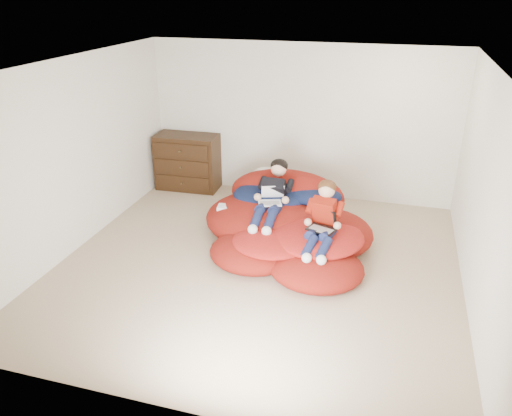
{
  "coord_description": "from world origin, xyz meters",
  "views": [
    {
      "loc": [
        1.51,
        -5.35,
        3.33
      ],
      "look_at": [
        -0.09,
        0.22,
        0.7
      ],
      "focal_mm": 35.0,
      "sensor_mm": 36.0,
      "label": 1
    }
  ],
  "objects": [
    {
      "name": "room_shell",
      "position": [
        0.0,
        0.0,
        0.22
      ],
      "size": [
        5.1,
        5.1,
        2.77
      ],
      "color": "tan",
      "rests_on": "ground"
    },
    {
      "name": "dresser",
      "position": [
        -1.9,
        2.22,
        0.48
      ],
      "size": [
        1.08,
        0.61,
        0.96
      ],
      "color": "black",
      "rests_on": "ground"
    },
    {
      "name": "beanbag_pile",
      "position": [
        0.21,
        0.74,
        0.26
      ],
      "size": [
        2.41,
        2.46,
        0.88
      ],
      "color": "maroon",
      "rests_on": "ground"
    },
    {
      "name": "cream_pillow",
      "position": [
        -0.32,
        1.57,
        0.62
      ],
      "size": [
        0.43,
        0.28,
        0.28
      ],
      "primitive_type": "ellipsoid",
      "color": "beige",
      "rests_on": "beanbag_pile"
    },
    {
      "name": "older_boy",
      "position": [
        -0.03,
        0.86,
        0.67
      ],
      "size": [
        0.34,
        1.22,
        0.69
      ],
      "color": "black",
      "rests_on": "beanbag_pile"
    },
    {
      "name": "younger_boy",
      "position": [
        0.76,
        0.31,
        0.65
      ],
      "size": [
        0.38,
        0.98,
        0.75
      ],
      "color": "#A11E0E",
      "rests_on": "beanbag_pile"
    },
    {
      "name": "laptop_white",
      "position": [
        -0.03,
        0.75,
        0.63
      ],
      "size": [
        0.37,
        0.41,
        0.22
      ],
      "color": "white",
      "rests_on": "older_boy"
    },
    {
      "name": "laptop_black",
      "position": [
        0.76,
        0.29,
        0.57
      ],
      "size": [
        0.4,
        0.44,
        0.23
      ],
      "color": "black",
      "rests_on": "younger_boy"
    },
    {
      "name": "power_adapter",
      "position": [
        -0.7,
        0.69,
        0.42
      ],
      "size": [
        0.19,
        0.19,
        0.06
      ],
      "primitive_type": "cube",
      "rotation": [
        0.0,
        0.0,
        0.14
      ],
      "color": "white",
      "rests_on": "beanbag_pile"
    }
  ]
}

